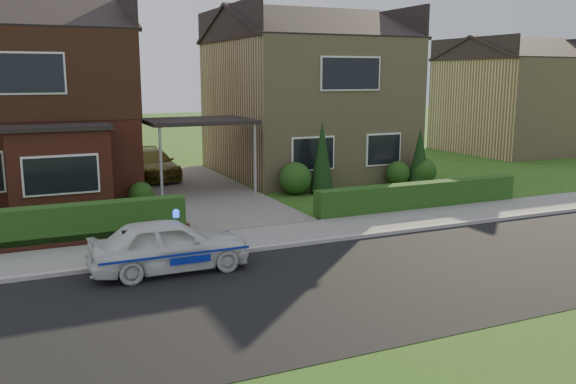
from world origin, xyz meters
TOP-DOWN VIEW (x-y plane):
  - ground at (0.00, 0.00)m, footprint 120.00×120.00m
  - road at (0.00, 0.00)m, footprint 60.00×6.00m
  - kerb at (0.00, 3.05)m, footprint 60.00×0.16m
  - sidewalk at (0.00, 4.10)m, footprint 60.00×2.00m
  - driveway at (0.00, 11.00)m, footprint 3.80×12.00m
  - house_left at (-5.78, 13.90)m, footprint 7.50×9.53m
  - house_right at (5.80, 13.99)m, footprint 7.50×8.06m
  - carport_link at (0.00, 10.95)m, footprint 3.80×3.00m
  - dwarf_wall at (-5.80, 5.30)m, footprint 7.70×0.25m
  - hedge_left at (-5.80, 5.45)m, footprint 7.50×0.55m
  - hedge_right at (5.80, 5.35)m, footprint 7.50×0.55m
  - shrub_left_mid at (-4.00, 9.30)m, footprint 1.32×1.32m
  - shrub_left_near at (-2.40, 9.60)m, footprint 0.84×0.84m
  - shrub_right_near at (3.20, 9.40)m, footprint 1.20×1.20m
  - shrub_right_mid at (7.80, 9.50)m, footprint 0.96×0.96m
  - shrub_right_far at (8.80, 9.20)m, footprint 1.08×1.08m
  - conifer_a at (4.20, 9.20)m, footprint 0.90×0.90m
  - conifer_b at (8.60, 9.20)m, footprint 0.90×0.90m
  - neighbour_right at (20.00, 16.00)m, footprint 6.50×7.00m
  - police_car at (-3.17, 2.40)m, footprint 3.26×3.55m
  - driveway_car at (-1.00, 14.50)m, footprint 1.84×4.12m
  - potted_plant_c at (-2.50, 6.68)m, footprint 0.52×0.52m

SIDE VIEW (x-z plane):
  - ground at x=0.00m, z-range 0.00..0.00m
  - road at x=0.00m, z-range -0.01..0.01m
  - hedge_left at x=-5.80m, z-range -0.45..0.45m
  - hedge_right at x=5.80m, z-range -0.40..0.40m
  - sidewalk at x=0.00m, z-range 0.00..0.10m
  - kerb at x=0.00m, z-range 0.00..0.12m
  - driveway at x=0.00m, z-range 0.00..0.12m
  - dwarf_wall at x=-5.80m, z-range 0.00..0.36m
  - potted_plant_c at x=-2.50m, z-range 0.00..0.70m
  - shrub_left_near at x=-2.40m, z-range 0.00..0.84m
  - shrub_right_mid at x=7.80m, z-range 0.00..0.96m
  - shrub_right_far at x=8.80m, z-range 0.00..1.08m
  - shrub_right_near at x=3.20m, z-range 0.00..1.20m
  - police_car at x=-3.17m, z-range -0.08..1.29m
  - shrub_left_mid at x=-4.00m, z-range 0.00..1.32m
  - driveway_car at x=-1.00m, z-range 0.12..1.29m
  - conifer_b at x=8.60m, z-range 0.00..2.20m
  - conifer_a at x=4.20m, z-range 0.00..2.60m
  - neighbour_right at x=20.00m, z-range 0.00..5.20m
  - carport_link at x=0.00m, z-range 1.27..4.04m
  - house_right at x=5.80m, z-range 0.04..7.29m
  - house_left at x=-5.78m, z-range 0.19..7.44m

